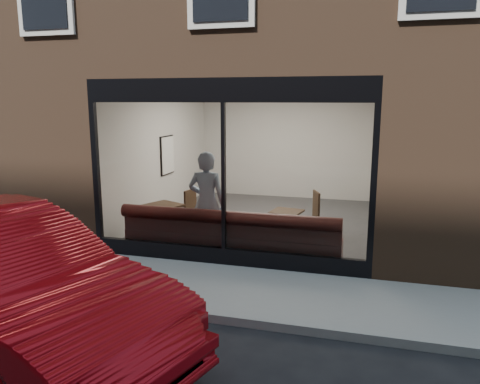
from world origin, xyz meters
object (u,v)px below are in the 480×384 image
(person, at_px, (207,203))
(cafe_table_right, at_px, (286,212))
(cafe_chair_left, at_px, (183,221))
(banquette, at_px, (231,245))
(cafe_table_left, at_px, (162,206))
(cafe_chair_right, at_px, (307,224))

(person, relative_size, cafe_table_right, 3.47)
(cafe_chair_left, bearing_deg, person, 140.49)
(banquette, bearing_deg, cafe_table_left, 159.99)
(person, xyz_separation_m, cafe_chair_right, (1.67, 1.60, -0.72))
(cafe_table_left, height_order, cafe_chair_left, cafe_table_left)
(banquette, height_order, person, person)
(cafe_chair_left, height_order, cafe_chair_right, same)
(cafe_chair_left, bearing_deg, cafe_table_right, 176.67)
(cafe_chair_right, bearing_deg, banquette, 35.48)
(cafe_table_left, bearing_deg, cafe_chair_left, 80.38)
(cafe_table_left, height_order, cafe_chair_right, cafe_table_left)
(person, distance_m, cafe_chair_left, 1.68)
(banquette, xyz_separation_m, cafe_chair_left, (-1.49, 1.35, 0.01))
(cafe_chair_right, bearing_deg, person, 22.35)
(cafe_table_left, xyz_separation_m, cafe_chair_right, (2.77, 1.19, -0.50))
(cafe_table_left, height_order, cafe_table_right, cafe_table_left)
(banquette, distance_m, cafe_table_right, 1.27)
(cafe_table_right, height_order, cafe_chair_left, cafe_table_right)
(person, height_order, cafe_chair_left, person)
(person, xyz_separation_m, cafe_table_right, (1.41, 0.57, -0.22))
(cafe_table_left, bearing_deg, person, -20.68)
(banquette, bearing_deg, cafe_chair_right, 56.84)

